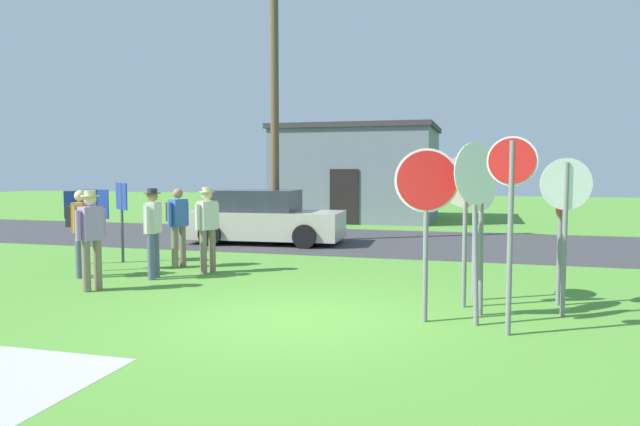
# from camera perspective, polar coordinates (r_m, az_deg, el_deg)

# --- Properties ---
(ground_plane) EXTENTS (80.00, 80.00, 0.00)m
(ground_plane) POSITION_cam_1_polar(r_m,az_deg,el_deg) (8.34, -2.58, -10.30)
(ground_plane) COLOR #518E33
(street_asphalt) EXTENTS (60.00, 6.40, 0.01)m
(street_asphalt) POSITION_cam_1_polar(r_m,az_deg,el_deg) (17.07, 6.93, -2.79)
(street_asphalt) COLOR #38383A
(street_asphalt) RESTS_ON ground
(building_background) EXTENTS (6.47, 5.31, 3.88)m
(building_background) POSITION_cam_1_polar(r_m,az_deg,el_deg) (24.68, 3.72, 3.93)
(building_background) COLOR slate
(building_background) RESTS_ON ground
(utility_pole) EXTENTS (1.80, 0.24, 8.27)m
(utility_pole) POSITION_cam_1_polar(r_m,az_deg,el_deg) (17.05, -4.44, 11.75)
(utility_pole) COLOR brown
(utility_pole) RESTS_ON ground
(parked_car_on_street) EXTENTS (4.40, 2.21, 1.51)m
(parked_car_on_street) POSITION_cam_1_polar(r_m,az_deg,el_deg) (16.71, -5.44, -0.57)
(parked_car_on_street) COLOR #B7B2A3
(parked_car_on_street) RESTS_ON ground
(stop_sign_center_cluster) EXTENTS (0.45, 0.77, 2.38)m
(stop_sign_center_cluster) POSITION_cam_1_polar(r_m,az_deg,el_deg) (8.64, 15.42, 1.14)
(stop_sign_center_cluster) COLOR slate
(stop_sign_center_cluster) RESTS_ON ground
(stop_sign_far_back) EXTENTS (0.78, 0.17, 2.31)m
(stop_sign_far_back) POSITION_cam_1_polar(r_m,az_deg,el_deg) (9.08, 13.95, 0.93)
(stop_sign_far_back) COLOR slate
(stop_sign_far_back) RESTS_ON ground
(stop_sign_rear_left) EXTENTS (0.58, 0.68, 2.47)m
(stop_sign_rear_left) POSITION_cam_1_polar(r_m,az_deg,el_deg) (8.08, 14.89, 1.36)
(stop_sign_rear_left) COLOR slate
(stop_sign_rear_left) RESTS_ON ground
(stop_sign_low_front) EXTENTS (0.87, 0.14, 2.38)m
(stop_sign_low_front) POSITION_cam_1_polar(r_m,az_deg,el_deg) (8.11, 10.29, 1.04)
(stop_sign_low_front) COLOR slate
(stop_sign_low_front) RESTS_ON ground
(stop_sign_rear_right) EXTENTS (0.26, 0.60, 1.98)m
(stop_sign_rear_right) POSITION_cam_1_polar(r_m,az_deg,el_deg) (9.68, 22.34, -0.62)
(stop_sign_rear_right) COLOR slate
(stop_sign_rear_right) RESTS_ON ground
(stop_sign_leaning_right) EXTENTS (0.22, 0.70, 2.24)m
(stop_sign_leaning_right) POSITION_cam_1_polar(r_m,az_deg,el_deg) (9.61, 14.86, 0.72)
(stop_sign_leaning_right) COLOR slate
(stop_sign_leaning_right) RESTS_ON ground
(stop_sign_nearest) EXTENTS (0.72, 0.18, 2.26)m
(stop_sign_nearest) POSITION_cam_1_polar(r_m,az_deg,el_deg) (8.96, 22.75, 0.35)
(stop_sign_nearest) COLOR slate
(stop_sign_nearest) RESTS_ON ground
(stop_sign_tallest) EXTENTS (0.61, 0.11, 2.51)m
(stop_sign_tallest) POSITION_cam_1_polar(r_m,az_deg,el_deg) (7.68, 18.07, 0.75)
(stop_sign_tallest) COLOR slate
(stop_sign_tallest) RESTS_ON ground
(person_in_dark_shirt) EXTENTS (0.32, 0.56, 1.74)m
(person_in_dark_shirt) POSITION_cam_1_polar(r_m,az_deg,el_deg) (11.64, -15.94, -1.38)
(person_in_dark_shirt) COLOR #4C5670
(person_in_dark_shirt) RESTS_ON ground
(person_near_signs) EXTENTS (0.33, 0.54, 1.74)m
(person_near_signs) POSITION_cam_1_polar(r_m,az_deg,el_deg) (10.82, -21.36, -1.93)
(person_near_signs) COLOR #7A6B56
(person_near_signs) RESTS_ON ground
(person_with_sunhat) EXTENTS (0.36, 0.52, 1.74)m
(person_with_sunhat) POSITION_cam_1_polar(r_m,az_deg,el_deg) (12.03, -10.89, -1.11)
(person_with_sunhat) COLOR #7A6B56
(person_with_sunhat) RESTS_ON ground
(person_in_teal) EXTENTS (0.42, 0.55, 1.69)m
(person_in_teal) POSITION_cam_1_polar(r_m,az_deg,el_deg) (12.25, -22.33, -1.27)
(person_in_teal) COLOR #4C5670
(person_in_teal) RESTS_ON ground
(person_holding_notes) EXTENTS (0.43, 0.55, 1.69)m
(person_holding_notes) POSITION_cam_1_polar(r_m,az_deg,el_deg) (12.85, -13.67, -0.82)
(person_holding_notes) COLOR #7A6B56
(person_holding_notes) RESTS_ON ground
(info_panel_leftmost) EXTENTS (0.50, 0.38, 1.62)m
(info_panel_leftmost) POSITION_cam_1_polar(r_m,az_deg,el_deg) (13.95, -22.39, -0.08)
(info_panel_leftmost) COLOR #4C4C51
(info_panel_leftmost) RESTS_ON ground
(info_panel_middle) EXTENTS (0.60, 0.07, 1.68)m
(info_panel_middle) POSITION_cam_1_polar(r_m,az_deg,el_deg) (12.88, -20.88, -0.17)
(info_panel_middle) COLOR #4C4C51
(info_panel_middle) RESTS_ON ground
(info_panel_rightmost) EXTENTS (0.51, 0.36, 1.79)m
(info_panel_rightmost) POSITION_cam_1_polar(r_m,az_deg,el_deg) (13.88, -18.72, 0.50)
(info_panel_rightmost) COLOR #4C4C51
(info_panel_rightmost) RESTS_ON ground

